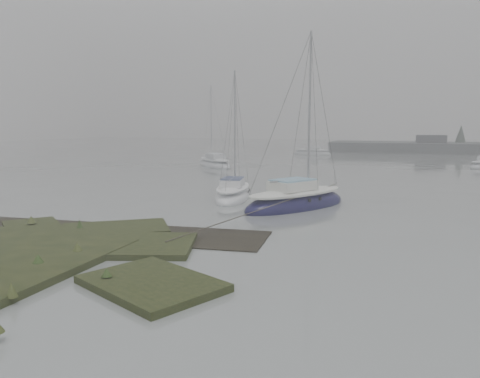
% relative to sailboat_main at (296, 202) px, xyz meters
% --- Properties ---
extents(ground, '(160.00, 160.00, 0.00)m').
position_rel_sailboat_main_xyz_m(ground, '(-1.49, 18.01, -0.29)').
color(ground, slate).
rests_on(ground, ground).
extents(sailboat_main, '(5.26, 6.78, 9.32)m').
position_rel_sailboat_main_xyz_m(sailboat_main, '(0.00, 0.00, 0.00)').
color(sailboat_main, black).
rests_on(sailboat_main, ground).
extents(sailboat_white, '(2.81, 5.67, 7.66)m').
position_rel_sailboat_main_xyz_m(sailboat_white, '(-3.94, 1.59, -0.05)').
color(sailboat_white, white).
rests_on(sailboat_white, ground).
extents(sailboat_far_a, '(5.63, 5.58, 8.42)m').
position_rel_sailboat_main_xyz_m(sailboat_far_a, '(-12.22, 18.98, -0.03)').
color(sailboat_far_a, silver).
rests_on(sailboat_far_a, ground).
extents(sailboat_far_c, '(5.48, 2.81, 7.38)m').
position_rel_sailboat_main_xyz_m(sailboat_far_c, '(-6.59, 39.48, -0.06)').
color(sailboat_far_c, '#B3B8BD').
rests_on(sailboat_far_c, ground).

